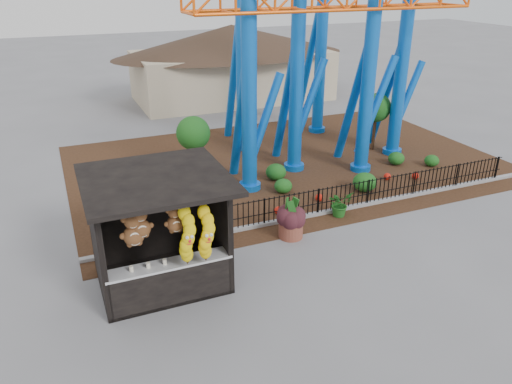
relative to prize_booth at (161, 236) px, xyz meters
name	(u,v)px	position (x,y,z in m)	size (l,w,h in m)	color
ground	(282,279)	(3.00, -0.89, -1.53)	(120.00, 120.00, 0.00)	slate
mulch_bed	(286,163)	(7.00, 7.11, -1.53)	(18.00, 12.00, 0.02)	#331E11
curb	(348,208)	(7.00, 2.11, -1.47)	(18.00, 0.18, 0.12)	gray
prize_booth	(161,236)	(0.00, 0.00, 0.00)	(3.50, 3.40, 3.12)	black
picket_fence	(371,192)	(7.90, 2.11, -1.03)	(12.20, 0.06, 1.00)	black
roller_coaster	(312,4)	(8.11, 7.33, 4.91)	(11.00, 6.37, 10.82)	blue
terracotta_planter	(291,229)	(4.26, 1.12, -1.24)	(0.77, 0.77, 0.59)	brown
planter_foliage	(291,211)	(4.26, 1.12, -0.63)	(0.70, 0.70, 0.64)	#35151B
potted_plant	(340,204)	(6.45, 1.81, -1.08)	(0.81, 0.70, 0.90)	#204D16
landscaping	(344,174)	(8.20, 4.30, -1.21)	(8.41, 3.38, 0.72)	#184D16
pavilion	(232,50)	(9.00, 19.11, 1.53)	(15.00, 15.00, 4.80)	#BFAD8C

